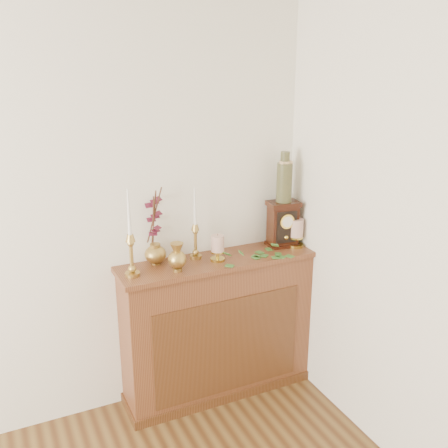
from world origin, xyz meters
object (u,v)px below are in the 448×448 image
ceramic_vase (284,180)px  ginger_jar (154,228)px  candlestick_left (131,248)px  candlestick_center (195,236)px  mantel_clock (283,224)px  bud_vase (177,257)px

ceramic_vase → ginger_jar: bearing=174.4°
candlestick_left → ceramic_vase: 1.05m
candlestick_center → mantel_clock: 0.59m
bud_vase → ceramic_vase: size_ratio=0.54×
candlestick_center → ceramic_vase: size_ratio=1.39×
ginger_jar → candlestick_left: bearing=-141.8°
candlestick_center → ceramic_vase: bearing=-3.3°
bud_vase → mantel_clock: (0.76, 0.11, 0.06)m
candlestick_left → ginger_jar: (0.18, 0.14, 0.05)m
bud_vase → ceramic_vase: bearing=8.1°
ginger_jar → candlestick_center: bearing=-11.4°
ginger_jar → mantel_clock: bearing=-5.8°
mantel_clock → ceramic_vase: size_ratio=0.93×
ginger_jar → ceramic_vase: 0.86m
bud_vase → ceramic_vase: (0.76, 0.11, 0.35)m
candlestick_center → bud_vase: candlestick_center is taller
ginger_jar → ceramic_vase: ceramic_vase is taller
candlestick_center → mantel_clock: size_ratio=1.49×
candlestick_left → ceramic_vase: (1.01, 0.06, 0.27)m
mantel_clock → ceramic_vase: bearing=90.0°
ginger_jar → mantel_clock: size_ratio=1.60×
bud_vase → mantel_clock: bearing=8.0°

